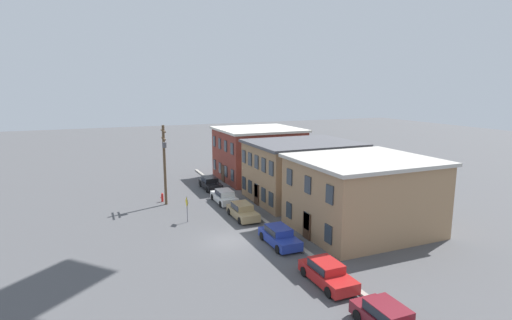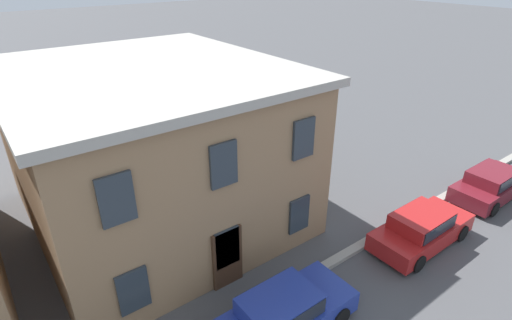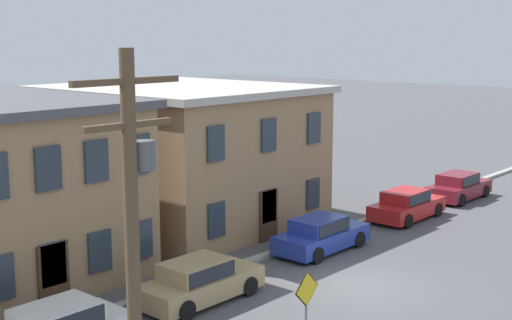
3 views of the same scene
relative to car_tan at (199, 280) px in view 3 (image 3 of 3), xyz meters
name	(u,v)px [view 3 (image 3 of 3)]	position (x,y,z in m)	size (l,w,h in m)	color
ground_plane	(358,284)	(4.86, -3.02, -0.75)	(200.00, 200.00, 0.00)	#4C4C4F
kerb_strip	(262,257)	(4.86, 1.48, -0.67)	(56.00, 0.36, 0.16)	#9E998E
apartment_far	(181,153)	(6.95, 8.34, 2.45)	(9.92, 11.23, 6.36)	#9E7A56
car_tan	(199,280)	(0.00, 0.00, 0.00)	(4.40, 1.92, 1.43)	tan
car_blue	(320,233)	(7.16, 0.33, 0.00)	(4.40, 1.92, 1.43)	#233899
car_red	(406,204)	(14.02, 0.30, 0.00)	(4.40, 1.92, 1.43)	#B21E1E
car_maroon	(458,186)	(19.62, 0.36, 0.00)	(4.40, 1.92, 1.43)	maroon
caution_sign	(306,300)	(-0.91, -5.11, 0.87)	(1.01, 0.08, 2.43)	slate
utility_pole	(134,245)	(-7.29, -5.86, 3.99)	(2.40, 0.44, 8.41)	brown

